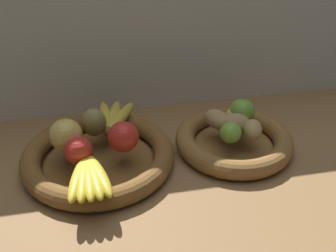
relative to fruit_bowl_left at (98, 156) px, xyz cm
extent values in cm
cube|color=olive|center=(19.36, -2.21, -3.80)|extent=(140.00, 90.00, 3.00)
cube|color=silver|center=(19.36, 27.79, 25.20)|extent=(140.00, 3.00, 55.00)
cylinder|color=brown|center=(0.00, 0.00, -1.80)|extent=(26.82, 26.82, 1.00)
torus|color=brown|center=(0.00, 0.00, 0.18)|extent=(37.66, 37.66, 4.96)
cylinder|color=brown|center=(35.19, 0.00, -1.80)|extent=(21.02, 21.02, 1.00)
torus|color=brown|center=(35.19, 0.00, 0.18)|extent=(30.60, 30.60, 4.96)
sphere|color=red|center=(6.30, -2.40, 6.41)|extent=(7.49, 7.49, 7.49)
sphere|color=#DBB756|center=(-7.02, 0.89, 6.62)|extent=(7.91, 7.91, 7.91)
sphere|color=red|center=(-4.28, -5.02, 5.94)|extent=(6.56, 6.56, 6.56)
ellipsoid|color=olive|center=(-0.22, 5.99, 6.29)|extent=(7.55, 7.65, 7.25)
ellipsoid|color=yellow|center=(-4.34, -12.75, 4.30)|extent=(6.96, 16.45, 3.27)
ellipsoid|color=yellow|center=(-3.35, -12.92, 4.30)|extent=(5.05, 16.40, 3.27)
ellipsoid|color=yellow|center=(-2.35, -12.97, 4.30)|extent=(3.48, 16.18, 3.27)
ellipsoid|color=yellow|center=(-1.35, -12.90, 4.30)|extent=(5.45, 16.43, 3.27)
ellipsoid|color=yellow|center=(-0.36, -12.70, 4.30)|extent=(7.34, 16.43, 3.27)
sphere|color=brown|center=(-2.45, -4.91, 4.30)|extent=(2.94, 2.94, 2.94)
ellipsoid|color=gold|center=(7.09, 10.85, 4.18)|extent=(10.29, 15.02, 3.04)
ellipsoid|color=gold|center=(5.09, 11.64, 4.18)|extent=(6.58, 15.81, 3.04)
ellipsoid|color=gold|center=(2.94, 11.85, 4.18)|extent=(3.70, 15.65, 3.04)
sphere|color=brown|center=(3.27, 4.09, 4.18)|extent=(2.73, 2.73, 2.73)
ellipsoid|color=tan|center=(37.27, 4.58, 5.03)|extent=(8.34, 7.51, 4.73)
ellipsoid|color=tan|center=(38.52, -3.33, 5.10)|extent=(6.49, 7.42, 4.87)
ellipsoid|color=#A38451|center=(31.44, 2.92, 5.04)|extent=(8.36, 9.80, 4.75)
ellipsoid|color=#A38451|center=(35.19, 0.00, 5.21)|extent=(7.72, 6.12, 5.10)
sphere|color=#7AAD3D|center=(32.50, -4.04, 5.32)|extent=(5.32, 5.32, 5.32)
sphere|color=#6B9E33|center=(38.33, 4.04, 6.06)|extent=(6.80, 6.80, 6.80)
camera|label=1|loc=(0.80, -82.88, 59.68)|focal=43.40mm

